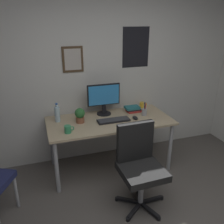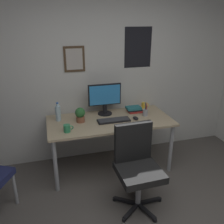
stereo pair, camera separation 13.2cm
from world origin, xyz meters
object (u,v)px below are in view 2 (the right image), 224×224
coffee_mug_far (67,128)px  monitor (105,98)px  coffee_mug_near (144,105)px  keyboard (114,120)px  computer_mouse (136,118)px  water_bottle (58,113)px  book_stack_left (134,109)px  potted_plant (80,114)px  office_chair (137,163)px  pen_cup (145,112)px

coffee_mug_far → monitor: bearing=37.3°
coffee_mug_near → coffee_mug_far: 1.30m
keyboard → computer_mouse: size_ratio=3.91×
water_bottle → book_stack_left: (1.08, 0.03, -0.07)m
monitor → coffee_mug_near: 0.65m
potted_plant → monitor: bearing=25.9°
office_chair → book_stack_left: office_chair is taller
keyboard → pen_cup: 0.48m
computer_mouse → pen_cup: pen_cup is taller
keyboard → coffee_mug_near: coffee_mug_near is taller
coffee_mug_far → pen_cup: pen_cup is taller
monitor → book_stack_left: bearing=-4.1°
water_bottle → coffee_mug_far: size_ratio=2.13×
monitor → coffee_mug_near: (0.62, 0.06, -0.20)m
coffee_mug_far → potted_plant: 0.33m
office_chair → book_stack_left: (0.33, 0.97, 0.24)m
water_bottle → potted_plant: bearing=-24.0°
office_chair → book_stack_left: 1.05m
monitor → computer_mouse: 0.51m
coffee_mug_far → pen_cup: size_ratio=0.59×
office_chair → water_bottle: water_bottle is taller
keyboard → book_stack_left: book_stack_left is taller
monitor → keyboard: monitor is taller
monitor → potted_plant: monitor is taller
office_chair → coffee_mug_near: office_chair is taller
book_stack_left → office_chair: bearing=-108.7°
keyboard → potted_plant: potted_plant is taller
coffee_mug_far → coffee_mug_near: bearing=22.8°
keyboard → computer_mouse: 0.30m
coffee_mug_near → coffee_mug_far: (-1.20, -0.51, 0.00)m
monitor → book_stack_left: (0.43, -0.03, -0.20)m
coffee_mug_far → computer_mouse: bearing=8.4°
coffee_mug_near → water_bottle: bearing=-174.3°
keyboard → coffee_mug_far: size_ratio=3.62×
pen_cup → book_stack_left: size_ratio=0.85×
keyboard → coffee_mug_far: (-0.62, -0.16, 0.03)m
office_chair → coffee_mug_near: (0.52, 1.06, 0.25)m
coffee_mug_near → office_chair: bearing=-116.1°
monitor → coffee_mug_far: monitor is taller
monitor → potted_plant: bearing=-154.1°
keyboard → computer_mouse: bearing=-4.3°
computer_mouse → coffee_mug_far: 0.93m
coffee_mug_far → potted_plant: bearing=52.4°
monitor → book_stack_left: 0.48m
monitor → coffee_mug_far: size_ratio=3.88×
monitor → water_bottle: size_ratio=1.82×
office_chair → computer_mouse: (0.24, 0.69, 0.22)m
water_bottle → coffee_mug_far: bearing=-78.6°
computer_mouse → pen_cup: 0.20m
computer_mouse → coffee_mug_far: coffee_mug_far is taller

